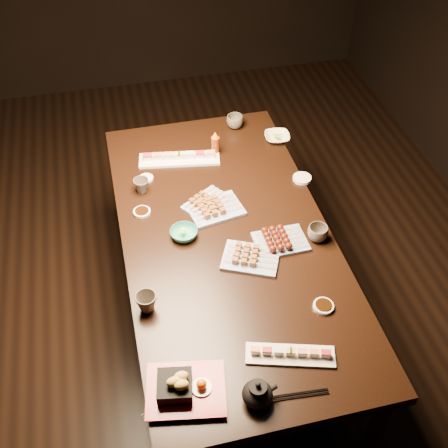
% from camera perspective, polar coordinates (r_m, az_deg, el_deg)
% --- Properties ---
extents(ground, '(5.00, 5.00, 0.00)m').
position_cam_1_polar(ground, '(3.10, -4.52, -9.39)').
color(ground, black).
rests_on(ground, ground).
extents(dining_table, '(1.29, 1.96, 0.75)m').
position_cam_1_polar(dining_table, '(2.73, 0.24, -6.67)').
color(dining_table, black).
rests_on(dining_table, ground).
extents(sushi_platter_near, '(0.33, 0.17, 0.04)m').
position_cam_1_polar(sushi_platter_near, '(2.06, 6.76, -12.89)').
color(sushi_platter_near, white).
rests_on(sushi_platter_near, dining_table).
extents(sushi_platter_far, '(0.41, 0.17, 0.05)m').
position_cam_1_polar(sushi_platter_far, '(2.84, -4.57, 6.85)').
color(sushi_platter_far, white).
rests_on(sushi_platter_far, dining_table).
extents(yakitori_plate_center, '(0.27, 0.21, 0.06)m').
position_cam_1_polar(yakitori_plate_center, '(2.54, -0.90, 1.88)').
color(yakitori_plate_center, '#828EB6').
rests_on(yakitori_plate_center, dining_table).
extents(yakitori_plate_right, '(0.28, 0.25, 0.06)m').
position_cam_1_polar(yakitori_plate_right, '(2.33, 2.73, -3.16)').
color(yakitori_plate_right, '#828EB6').
rests_on(yakitori_plate_right, dining_table).
extents(yakitori_plate_left, '(0.26, 0.24, 0.05)m').
position_cam_1_polar(yakitori_plate_left, '(2.57, -1.63, 2.36)').
color(yakitori_plate_left, '#828EB6').
rests_on(yakitori_plate_left, dining_table).
extents(tsukune_plate, '(0.22, 0.17, 0.06)m').
position_cam_1_polar(tsukune_plate, '(2.41, 5.80, -1.46)').
color(tsukune_plate, '#828EB6').
rests_on(tsukune_plate, dining_table).
extents(edamame_bowl_green, '(0.15, 0.15, 0.04)m').
position_cam_1_polar(edamame_bowl_green, '(2.43, -4.10, -0.97)').
color(edamame_bowl_green, '#2C8772').
rests_on(edamame_bowl_green, dining_table).
extents(edamame_bowl_cream, '(0.15, 0.15, 0.03)m').
position_cam_1_polar(edamame_bowl_cream, '(2.99, 5.42, 8.77)').
color(edamame_bowl_cream, beige).
rests_on(edamame_bowl_cream, dining_table).
extents(tempura_tray, '(0.30, 0.26, 0.10)m').
position_cam_1_polar(tempura_tray, '(1.95, -3.95, -15.98)').
color(tempura_tray, black).
rests_on(tempura_tray, dining_table).
extents(teacup_near_left, '(0.12, 0.12, 0.08)m').
position_cam_1_polar(teacup_near_left, '(2.17, -7.88, -7.90)').
color(teacup_near_left, '#50473D').
rests_on(teacup_near_left, dining_table).
extents(teacup_mid_right, '(0.11, 0.11, 0.07)m').
position_cam_1_polar(teacup_mid_right, '(2.44, 9.50, -0.91)').
color(teacup_mid_right, '#50473D').
rests_on(teacup_mid_right, dining_table).
extents(teacup_far_left, '(0.09, 0.09, 0.07)m').
position_cam_1_polar(teacup_far_left, '(2.67, -8.39, 3.89)').
color(teacup_far_left, '#50473D').
rests_on(teacup_far_left, dining_table).
extents(teacup_far_right, '(0.12, 0.12, 0.07)m').
position_cam_1_polar(teacup_far_right, '(3.06, 1.11, 10.36)').
color(teacup_far_right, '#50473D').
rests_on(teacup_far_right, dining_table).
extents(teapot, '(0.13, 0.13, 0.10)m').
position_cam_1_polar(teapot, '(1.94, 3.42, -16.69)').
color(teapot, black).
rests_on(teapot, dining_table).
extents(condiment_bottle, '(0.06, 0.06, 0.13)m').
position_cam_1_polar(condiment_bottle, '(2.85, -0.89, 8.25)').
color(condiment_bottle, maroon).
rests_on(condiment_bottle, dining_table).
extents(sauce_dish_west, '(0.09, 0.09, 0.01)m').
position_cam_1_polar(sauce_dish_west, '(2.57, -8.34, 1.21)').
color(sauce_dish_west, white).
rests_on(sauce_dish_west, dining_table).
extents(sauce_dish_east, '(0.12, 0.12, 0.02)m').
position_cam_1_polar(sauce_dish_east, '(2.75, 7.93, 4.61)').
color(sauce_dish_east, white).
rests_on(sauce_dish_east, dining_table).
extents(sauce_dish_se, '(0.08, 0.08, 0.01)m').
position_cam_1_polar(sauce_dish_se, '(2.22, 10.06, -8.22)').
color(sauce_dish_se, white).
rests_on(sauce_dish_se, dining_table).
extents(sauce_dish_nw, '(0.08, 0.08, 0.01)m').
position_cam_1_polar(sauce_dish_nw, '(2.75, -7.92, 4.61)').
color(sauce_dish_nw, white).
rests_on(sauce_dish_nw, dining_table).
extents(chopsticks_near, '(0.19, 0.09, 0.01)m').
position_cam_1_polar(chopsticks_near, '(1.98, -5.75, -17.52)').
color(chopsticks_near, black).
rests_on(chopsticks_near, dining_table).
extents(chopsticks_se, '(0.24, 0.04, 0.01)m').
position_cam_1_polar(chopsticks_se, '(2.00, 7.12, -16.88)').
color(chopsticks_se, black).
rests_on(chopsticks_se, dining_table).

